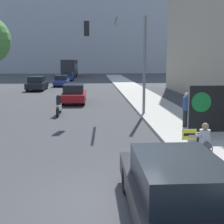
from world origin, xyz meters
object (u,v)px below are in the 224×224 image
object	(u,v)px
seated_protester	(205,141)
protest_banner	(210,109)
city_bus_on_road	(70,67)
car_on_road_far_lane	(67,76)
pedestrian_behind	(186,110)
motorcycle_on_road	(59,106)
car_on_road_midblock	(37,83)
traffic_light_pole	(123,48)
car_on_road_nearest	(74,94)
car_on_road_distant	(62,81)
parked_car_curbside	(177,190)

from	to	relation	value
seated_protester	protest_banner	size ratio (longest dim) A/B	0.57
seated_protester	city_bus_on_road	bearing A→B (deg)	86.62
car_on_road_far_lane	pedestrian_behind	bearing A→B (deg)	-76.81
pedestrian_behind	motorcycle_on_road	bearing A→B (deg)	-70.64
car_on_road_midblock	traffic_light_pole	bearing A→B (deg)	-63.95
seated_protester	city_bus_on_road	distance (m)	53.14
car_on_road_midblock	protest_banner	bearing A→B (deg)	-63.02
pedestrian_behind	car_on_road_nearest	size ratio (longest dim) A/B	0.36
pedestrian_behind	protest_banner	xyz separation A→B (m)	(0.57, -1.53, 0.27)
protest_banner	car_on_road_distant	distance (m)	28.56
car_on_road_far_lane	city_bus_on_road	size ratio (longest dim) A/B	0.37
pedestrian_behind	car_on_road_nearest	bearing A→B (deg)	-95.68
traffic_light_pole	city_bus_on_road	world-z (taller)	traffic_light_pole
car_on_road_far_lane	motorcycle_on_road	world-z (taller)	car_on_road_far_lane
seated_protester	parked_car_curbside	xyz separation A→B (m)	(-1.86, -3.54, -0.07)
car_on_road_distant	protest_banner	bearing A→B (deg)	-71.82
traffic_light_pole	protest_banner	bearing A→B (deg)	-60.47
protest_banner	car_on_road_distant	size ratio (longest dim) A/B	0.45
pedestrian_behind	city_bus_on_road	xyz separation A→B (m)	(-8.84, 47.58, 0.93)
motorcycle_on_road	car_on_road_midblock	bearing A→B (deg)	104.29
protest_banner	parked_car_curbside	size ratio (longest dim) A/B	0.45
parked_car_curbside	car_on_road_nearest	size ratio (longest dim) A/B	1.03
pedestrian_behind	seated_protester	bearing A→B (deg)	43.32
car_on_road_midblock	car_on_road_distant	xyz separation A→B (m)	(2.15, 5.41, -0.06)
car_on_road_nearest	city_bus_on_road	size ratio (longest dim) A/B	0.40
car_on_road_nearest	protest_banner	bearing A→B (deg)	-60.41
protest_banner	car_on_road_far_lane	size ratio (longest dim) A/B	0.49
pedestrian_behind	city_bus_on_road	distance (m)	48.40
pedestrian_behind	motorcycle_on_road	distance (m)	7.81
traffic_light_pole	parked_car_curbside	distance (m)	13.04
car_on_road_far_lane	protest_banner	bearing A→B (deg)	-76.51
protest_banner	car_on_road_nearest	distance (m)	13.02
protest_banner	motorcycle_on_road	world-z (taller)	protest_banner
seated_protester	protest_banner	xyz separation A→B (m)	(1.45, 3.41, 0.47)
parked_car_curbside	motorcycle_on_road	size ratio (longest dim) A/B	2.20
city_bus_on_road	seated_protester	bearing A→B (deg)	-81.38
parked_car_curbside	car_on_road_midblock	bearing A→B (deg)	105.13
parked_car_curbside	car_on_road_nearest	distance (m)	18.53
pedestrian_behind	car_on_road_far_lane	xyz separation A→B (m)	(-8.45, 36.05, -0.28)
seated_protester	protest_banner	distance (m)	3.74
pedestrian_behind	car_on_road_nearest	xyz separation A→B (m)	(-5.86, 9.78, -0.25)
traffic_light_pole	motorcycle_on_road	size ratio (longest dim) A/B	2.65
parked_car_curbside	city_bus_on_road	size ratio (longest dim) A/B	0.41
seated_protester	traffic_light_pole	bearing A→B (deg)	88.98
city_bus_on_road	car_on_road_midblock	bearing A→B (deg)	-93.44
pedestrian_behind	motorcycle_on_road	xyz separation A→B (m)	(-6.46, 4.37, -0.43)
seated_protester	parked_car_curbside	distance (m)	3.99
car_on_road_distant	motorcycle_on_road	bearing A→B (deg)	-84.94
protest_banner	motorcycle_on_road	bearing A→B (deg)	140.00
car_on_road_midblock	car_on_road_far_lane	world-z (taller)	car_on_road_midblock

